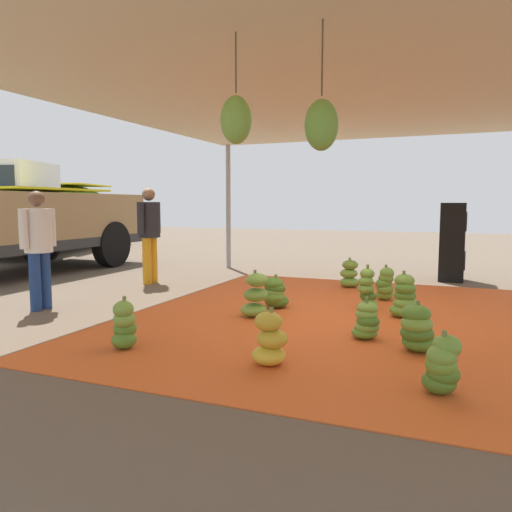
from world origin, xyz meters
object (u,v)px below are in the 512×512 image
banana_bunch_9 (349,275)px  banana_bunch_7 (442,366)px  banana_bunch_2 (124,326)px  banana_bunch_6 (418,330)px  banana_bunch_5 (404,297)px  cargo_truck_far (49,209)px  banana_bunch_10 (275,293)px  banana_bunch_3 (385,285)px  worker_0 (149,228)px  banana_bunch_0 (255,297)px  worker_1 (38,241)px  speaker_stack (452,242)px  banana_bunch_1 (367,290)px  banana_bunch_4 (367,322)px  banana_bunch_8 (270,341)px

banana_bunch_9 → banana_bunch_7: bearing=-160.4°
banana_bunch_2 → banana_bunch_6: 2.75m
banana_bunch_5 → cargo_truck_far: bearing=65.0°
banana_bunch_9 → banana_bunch_10: (-2.03, 0.58, -0.01)m
banana_bunch_9 → banana_bunch_10: bearing=164.1°
banana_bunch_6 → banana_bunch_5: bearing=10.3°
banana_bunch_3 → worker_0: (0.06, 4.01, 0.73)m
banana_bunch_0 → worker_1: (-0.65, 2.77, 0.65)m
worker_0 → speaker_stack: size_ratio=1.18×
banana_bunch_1 → banana_bunch_2: 3.23m
banana_bunch_6 → banana_bunch_3: bearing=14.4°
banana_bunch_4 → banana_bunch_7: 1.50m
banana_bunch_4 → banana_bunch_6: 0.59m
banana_bunch_5 → worker_1: bearing=106.6°
banana_bunch_6 → banana_bunch_7: (-1.01, -0.24, -0.00)m
banana_bunch_3 → banana_bunch_8: 3.32m
banana_bunch_5 → speaker_stack: size_ratio=0.40×
banana_bunch_5 → banana_bunch_8: (-2.30, 0.87, -0.03)m
banana_bunch_0 → banana_bunch_8: 1.82m
banana_bunch_1 → banana_bunch_6: bearing=-156.4°
banana_bunch_8 → worker_0: worker_0 is taller
banana_bunch_5 → speaker_stack: 3.43m
banana_bunch_7 → cargo_truck_far: size_ratio=0.07×
banana_bunch_1 → banana_bunch_2: banana_bunch_1 is taller
banana_bunch_0 → banana_bunch_10: banana_bunch_0 is taller
banana_bunch_9 → worker_1: size_ratio=0.32×
banana_bunch_3 → banana_bunch_7: (-3.42, -0.86, -0.02)m
banana_bunch_1 → banana_bunch_9: 1.74m
cargo_truck_far → banana_bunch_6: bearing=-120.5°
banana_bunch_1 → banana_bunch_6: banana_bunch_1 is taller
banana_bunch_3 → banana_bunch_4: bearing=-177.3°
banana_bunch_9 → banana_bunch_6: bearing=-158.6°
banana_bunch_1 → banana_bunch_8: size_ratio=1.18×
banana_bunch_1 → banana_bunch_6: 1.88m
banana_bunch_3 → banana_bunch_10: bearing=130.0°
banana_bunch_5 → banana_bunch_6: size_ratio=1.17×
banana_bunch_5 → worker_1: worker_1 is taller
banana_bunch_7 → worker_0: 6.03m
banana_bunch_1 → worker_1: size_ratio=0.38×
banana_bunch_3 → worker_1: 4.74m
worker_0 → speaker_stack: bearing=-64.3°
banana_bunch_2 → banana_bunch_6: size_ratio=1.05×
banana_bunch_2 → banana_bunch_8: banana_bunch_2 is taller
banana_bunch_5 → worker_1: size_ratio=0.37×
banana_bunch_1 → worker_0: bearing=79.1°
banana_bunch_5 → worker_1: (-1.32, 4.45, 0.65)m
banana_bunch_7 → worker_1: bearing=77.2°
banana_bunch_8 → banana_bunch_9: 4.23m
banana_bunch_2 → banana_bunch_8: (0.08, -1.45, -0.01)m
banana_bunch_2 → banana_bunch_1: bearing=-34.5°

